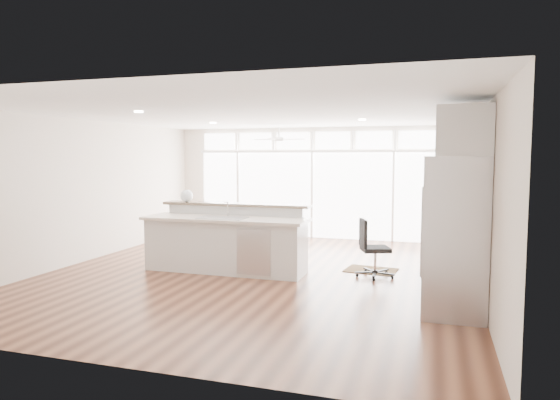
% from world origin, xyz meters
% --- Properties ---
extents(floor, '(7.00, 8.00, 0.02)m').
position_xyz_m(floor, '(0.00, 0.00, -0.01)').
color(floor, '#432114').
rests_on(floor, ground).
extents(ceiling, '(7.00, 8.00, 0.02)m').
position_xyz_m(ceiling, '(0.00, 0.00, 2.70)').
color(ceiling, white).
rests_on(ceiling, wall_back).
extents(wall_back, '(7.00, 0.04, 2.70)m').
position_xyz_m(wall_back, '(0.00, 4.00, 1.35)').
color(wall_back, beige).
rests_on(wall_back, floor).
extents(wall_front, '(7.00, 0.04, 2.70)m').
position_xyz_m(wall_front, '(0.00, -4.00, 1.35)').
color(wall_front, beige).
rests_on(wall_front, floor).
extents(wall_left, '(0.04, 8.00, 2.70)m').
position_xyz_m(wall_left, '(-3.50, 0.00, 1.35)').
color(wall_left, beige).
rests_on(wall_left, floor).
extents(wall_right, '(0.04, 8.00, 2.70)m').
position_xyz_m(wall_right, '(3.50, 0.00, 1.35)').
color(wall_right, beige).
rests_on(wall_right, floor).
extents(glass_wall, '(5.80, 0.06, 2.08)m').
position_xyz_m(glass_wall, '(0.00, 3.94, 1.05)').
color(glass_wall, white).
rests_on(glass_wall, wall_back).
extents(transom_row, '(5.90, 0.06, 0.40)m').
position_xyz_m(transom_row, '(0.00, 3.94, 2.38)').
color(transom_row, white).
rests_on(transom_row, wall_back).
extents(desk_window, '(0.04, 0.85, 0.85)m').
position_xyz_m(desk_window, '(3.46, 0.30, 1.55)').
color(desk_window, silver).
rests_on(desk_window, wall_right).
extents(ceiling_fan, '(1.16, 1.16, 0.32)m').
position_xyz_m(ceiling_fan, '(-0.50, 2.80, 2.48)').
color(ceiling_fan, white).
rests_on(ceiling_fan, ceiling).
extents(recessed_lights, '(3.40, 3.00, 0.02)m').
position_xyz_m(recessed_lights, '(0.00, 0.20, 2.68)').
color(recessed_lights, white).
rests_on(recessed_lights, ceiling).
extents(oven_cabinet, '(0.64, 1.20, 2.50)m').
position_xyz_m(oven_cabinet, '(3.17, 1.80, 1.25)').
color(oven_cabinet, silver).
rests_on(oven_cabinet, floor).
extents(desk_nook, '(0.72, 1.30, 0.76)m').
position_xyz_m(desk_nook, '(3.13, 0.30, 0.38)').
color(desk_nook, silver).
rests_on(desk_nook, floor).
extents(upper_cabinets, '(0.64, 1.30, 0.64)m').
position_xyz_m(upper_cabinets, '(3.17, 0.30, 2.35)').
color(upper_cabinets, silver).
rests_on(upper_cabinets, wall_right).
extents(refrigerator, '(0.76, 0.90, 2.00)m').
position_xyz_m(refrigerator, '(3.11, -1.35, 1.00)').
color(refrigerator, '#B2B2B7').
rests_on(refrigerator, floor).
extents(fridge_cabinet, '(0.64, 0.90, 0.60)m').
position_xyz_m(fridge_cabinet, '(3.17, -1.35, 2.30)').
color(fridge_cabinet, silver).
rests_on(fridge_cabinet, wall_right).
extents(framed_photos, '(0.06, 0.22, 0.80)m').
position_xyz_m(framed_photos, '(3.46, 0.92, 1.40)').
color(framed_photos, black).
rests_on(framed_photos, wall_right).
extents(kitchen_island, '(2.91, 1.10, 1.15)m').
position_xyz_m(kitchen_island, '(-0.59, -0.03, 0.58)').
color(kitchen_island, silver).
rests_on(kitchen_island, floor).
extents(rug, '(0.94, 0.73, 0.01)m').
position_xyz_m(rug, '(1.83, 0.78, 0.01)').
color(rug, '#311F0F').
rests_on(rug, floor).
extents(office_chair, '(0.63, 0.61, 0.96)m').
position_xyz_m(office_chair, '(1.95, 0.34, 0.48)').
color(office_chair, black).
rests_on(office_chair, floor).
extents(fishbowl, '(0.27, 0.27, 0.23)m').
position_xyz_m(fishbowl, '(-1.54, 0.37, 1.27)').
color(fishbowl, white).
rests_on(fishbowl, kitchen_island).
extents(monitor, '(0.16, 0.49, 0.40)m').
position_xyz_m(monitor, '(3.05, 0.30, 0.96)').
color(monitor, black).
rests_on(monitor, desk_nook).
extents(keyboard, '(0.15, 0.31, 0.01)m').
position_xyz_m(keyboard, '(2.88, 0.30, 0.77)').
color(keyboard, silver).
rests_on(keyboard, desk_nook).
extents(potted_plant, '(0.29, 0.32, 0.24)m').
position_xyz_m(potted_plant, '(3.17, 1.80, 2.62)').
color(potted_plant, '#2C5424').
rests_on(potted_plant, oven_cabinet).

